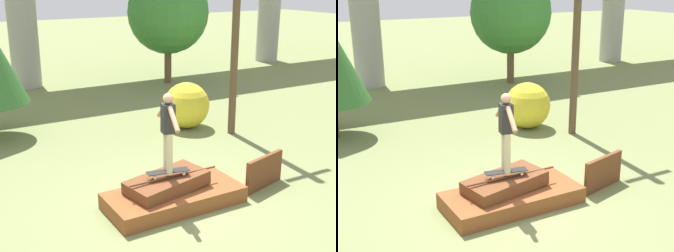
# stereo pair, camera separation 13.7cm
# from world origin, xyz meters

# --- Properties ---
(ground_plane) EXTENTS (80.00, 80.00, 0.00)m
(ground_plane) POSITION_xyz_m (0.00, 0.00, 0.00)
(ground_plane) COLOR olive
(scrap_pile) EXTENTS (2.60, 1.21, 0.62)m
(scrap_pile) POSITION_xyz_m (-0.03, 0.02, 0.23)
(scrap_pile) COLOR brown
(scrap_pile) RESTS_ON ground_plane
(scrap_plank_loose) EXTENTS (1.12, 0.37, 0.68)m
(scrap_plank_loose) POSITION_xyz_m (2.01, -0.21, 0.34)
(scrap_plank_loose) COLOR brown
(scrap_plank_loose) RESTS_ON ground_plane
(skateboard) EXTENTS (0.83, 0.35, 0.09)m
(skateboard) POSITION_xyz_m (-0.11, 0.04, 0.69)
(skateboard) COLOR black
(skateboard) RESTS_ON scrap_pile
(skater) EXTENTS (0.29, 1.10, 1.48)m
(skater) POSITION_xyz_m (-0.11, 0.04, 1.55)
(skater) COLOR #C6B78E
(skater) RESTS_ON skateboard
(tree_behind_right) EXTENTS (3.19, 3.19, 4.38)m
(tree_behind_right) POSITION_xyz_m (5.16, 9.37, 2.78)
(tree_behind_right) COLOR brown
(tree_behind_right) RESTS_ON ground_plane
(bush_yellow_flowering) EXTENTS (1.30, 1.30, 1.30)m
(bush_yellow_flowering) POSITION_xyz_m (2.72, 3.97, 0.65)
(bush_yellow_flowering) COLOR gold
(bush_yellow_flowering) RESTS_ON ground_plane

